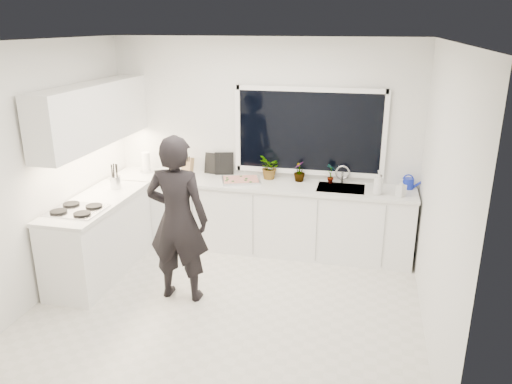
# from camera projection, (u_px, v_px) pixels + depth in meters

# --- Properties ---
(floor) EXTENTS (4.00, 3.50, 0.02)m
(floor) POSITION_uv_depth(u_px,v_px,m) (228.00, 305.00, 5.34)
(floor) COLOR beige
(floor) RESTS_ON ground
(wall_back) EXTENTS (4.00, 0.02, 2.70)m
(wall_back) POSITION_uv_depth(u_px,v_px,m) (263.00, 144.00, 6.53)
(wall_back) COLOR white
(wall_back) RESTS_ON ground
(wall_left) EXTENTS (0.02, 3.50, 2.70)m
(wall_left) POSITION_uv_depth(u_px,v_px,m) (45.00, 171.00, 5.33)
(wall_left) COLOR white
(wall_left) RESTS_ON ground
(wall_right) EXTENTS (0.02, 3.50, 2.70)m
(wall_right) POSITION_uv_depth(u_px,v_px,m) (440.00, 199.00, 4.48)
(wall_right) COLOR white
(wall_right) RESTS_ON ground
(ceiling) EXTENTS (4.00, 3.50, 0.02)m
(ceiling) POSITION_uv_depth(u_px,v_px,m) (223.00, 40.00, 4.47)
(ceiling) COLOR white
(ceiling) RESTS_ON wall_back
(window) EXTENTS (1.80, 0.02, 1.00)m
(window) POSITION_uv_depth(u_px,v_px,m) (309.00, 131.00, 6.30)
(window) COLOR black
(window) RESTS_ON wall_back
(base_cabinets_back) EXTENTS (3.92, 0.58, 0.88)m
(base_cabinets_back) POSITION_uv_depth(u_px,v_px,m) (258.00, 217.00, 6.54)
(base_cabinets_back) COLOR white
(base_cabinets_back) RESTS_ON floor
(base_cabinets_left) EXTENTS (0.58, 1.60, 0.88)m
(base_cabinets_left) POSITION_uv_depth(u_px,v_px,m) (100.00, 239.00, 5.88)
(base_cabinets_left) COLOR white
(base_cabinets_left) RESTS_ON floor
(countertop_back) EXTENTS (3.94, 0.62, 0.04)m
(countertop_back) POSITION_uv_depth(u_px,v_px,m) (258.00, 184.00, 6.38)
(countertop_back) COLOR silver
(countertop_back) RESTS_ON base_cabinets_back
(countertop_left) EXTENTS (0.62, 1.60, 0.04)m
(countertop_left) POSITION_uv_depth(u_px,v_px,m) (95.00, 202.00, 5.73)
(countertop_left) COLOR silver
(countertop_left) RESTS_ON base_cabinets_left
(upper_cabinets) EXTENTS (0.34, 2.10, 0.70)m
(upper_cabinets) POSITION_uv_depth(u_px,v_px,m) (93.00, 114.00, 5.77)
(upper_cabinets) COLOR white
(upper_cabinets) RESTS_ON wall_left
(sink) EXTENTS (0.58, 0.42, 0.14)m
(sink) POSITION_uv_depth(u_px,v_px,m) (341.00, 192.00, 6.17)
(sink) COLOR silver
(sink) RESTS_ON countertop_back
(faucet) EXTENTS (0.03, 0.03, 0.22)m
(faucet) POSITION_uv_depth(u_px,v_px,m) (342.00, 175.00, 6.31)
(faucet) COLOR silver
(faucet) RESTS_ON countertop_back
(stovetop) EXTENTS (0.56, 0.48, 0.03)m
(stovetop) POSITION_uv_depth(u_px,v_px,m) (77.00, 210.00, 5.40)
(stovetop) COLOR black
(stovetop) RESTS_ON countertop_left
(person) EXTENTS (0.66, 0.44, 1.81)m
(person) POSITION_uv_depth(u_px,v_px,m) (178.00, 220.00, 5.21)
(person) COLOR black
(person) RESTS_ON floor
(pizza_tray) EXTENTS (0.57, 0.49, 0.03)m
(pizza_tray) POSITION_uv_depth(u_px,v_px,m) (241.00, 180.00, 6.40)
(pizza_tray) COLOR silver
(pizza_tray) RESTS_ON countertop_back
(pizza) EXTENTS (0.51, 0.44, 0.01)m
(pizza) POSITION_uv_depth(u_px,v_px,m) (241.00, 179.00, 6.39)
(pizza) COLOR #AA2816
(pizza) RESTS_ON pizza_tray
(watering_can) EXTENTS (0.17, 0.17, 0.13)m
(watering_can) POSITION_uv_depth(u_px,v_px,m) (408.00, 183.00, 6.11)
(watering_can) COLOR #1224AD
(watering_can) RESTS_ON countertop_back
(paper_towel_roll) EXTENTS (0.14, 0.14, 0.26)m
(paper_towel_roll) POSITION_uv_depth(u_px,v_px,m) (146.00, 163.00, 6.77)
(paper_towel_roll) COLOR white
(paper_towel_roll) RESTS_ON countertop_back
(knife_block) EXTENTS (0.14, 0.12, 0.22)m
(knife_block) POSITION_uv_depth(u_px,v_px,m) (188.00, 166.00, 6.69)
(knife_block) COLOR #8B6040
(knife_block) RESTS_ON countertop_back
(utensil_crock) EXTENTS (0.16, 0.16, 0.16)m
(utensil_crock) POSITION_uv_depth(u_px,v_px,m) (116.00, 182.00, 6.11)
(utensil_crock) COLOR #B7B7BB
(utensil_crock) RESTS_ON countertop_left
(picture_frame_large) EXTENTS (0.22, 0.06, 0.28)m
(picture_frame_large) POSITION_uv_depth(u_px,v_px,m) (212.00, 163.00, 6.70)
(picture_frame_large) COLOR black
(picture_frame_large) RESTS_ON countertop_back
(picture_frame_small) EXTENTS (0.25, 0.08, 0.30)m
(picture_frame_small) POSITION_uv_depth(u_px,v_px,m) (224.00, 163.00, 6.67)
(picture_frame_small) COLOR black
(picture_frame_small) RESTS_ON countertop_back
(herb_plants) EXTENTS (1.04, 0.36, 0.32)m
(herb_plants) POSITION_uv_depth(u_px,v_px,m) (281.00, 169.00, 6.42)
(herb_plants) COLOR #26662D
(herb_plants) RESTS_ON countertop_back
(soap_bottles) EXTENTS (0.40, 0.15, 0.29)m
(soap_bottles) POSITION_uv_depth(u_px,v_px,m) (386.00, 184.00, 5.87)
(soap_bottles) COLOR #D8BF66
(soap_bottles) RESTS_ON countertop_back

